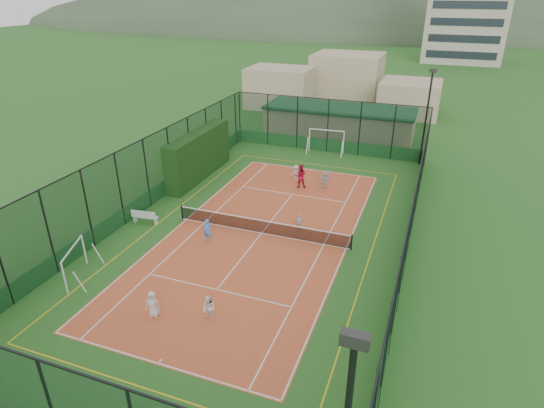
{
  "coord_description": "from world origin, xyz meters",
  "views": [
    {
      "loc": [
        9.45,
        -23.63,
        14.4
      ],
      "look_at": [
        -0.01,
        1.97,
        1.2
      ],
      "focal_mm": 30.0,
      "sensor_mm": 36.0,
      "label": 1
    }
  ],
  "objects_px": {
    "futsal_goal_far": "(326,141)",
    "child_far_right": "(299,222)",
    "child_near_left": "(153,304)",
    "child_far_back": "(325,180)",
    "coach": "(300,176)",
    "child_near_mid": "(208,231)",
    "clubhouse": "(339,122)",
    "white_bench": "(145,216)",
    "floodlight_ne": "(426,118)",
    "futsal_goal_near": "(75,263)",
    "child_near_right": "(209,308)",
    "child_far_left": "(296,173)"
  },
  "relations": [
    {
      "from": "clubhouse",
      "to": "child_near_mid",
      "type": "height_order",
      "value": "clubhouse"
    },
    {
      "from": "child_near_right",
      "to": "child_far_back",
      "type": "bearing_deg",
      "value": 98.43
    },
    {
      "from": "futsal_goal_near",
      "to": "futsal_goal_far",
      "type": "distance_m",
      "value": 25.86
    },
    {
      "from": "white_bench",
      "to": "coach",
      "type": "relative_size",
      "value": 0.93
    },
    {
      "from": "child_near_right",
      "to": "child_far_right",
      "type": "relative_size",
      "value": 1.16
    },
    {
      "from": "child_near_right",
      "to": "child_far_back",
      "type": "relative_size",
      "value": 0.97
    },
    {
      "from": "child_near_mid",
      "to": "child_near_left",
      "type": "bearing_deg",
      "value": -80.25
    },
    {
      "from": "child_near_left",
      "to": "child_near_right",
      "type": "distance_m",
      "value": 2.73
    },
    {
      "from": "clubhouse",
      "to": "child_near_left",
      "type": "xyz_separation_m",
      "value": [
        -1.9,
        -31.32,
        -0.87
      ]
    },
    {
      "from": "futsal_goal_far",
      "to": "child_far_back",
      "type": "height_order",
      "value": "futsal_goal_far"
    },
    {
      "from": "child_near_mid",
      "to": "child_near_right",
      "type": "xyz_separation_m",
      "value": [
        3.49,
        -6.55,
        -0.09
      ]
    },
    {
      "from": "child_near_left",
      "to": "child_far_back",
      "type": "height_order",
      "value": "child_near_left"
    },
    {
      "from": "floodlight_ne",
      "to": "child_near_left",
      "type": "distance_m",
      "value": 28.17
    },
    {
      "from": "floodlight_ne",
      "to": "futsal_goal_far",
      "type": "height_order",
      "value": "floodlight_ne"
    },
    {
      "from": "floodlight_ne",
      "to": "child_near_mid",
      "type": "distance_m",
      "value": 22.12
    },
    {
      "from": "futsal_goal_far",
      "to": "child_far_right",
      "type": "bearing_deg",
      "value": -85.32
    },
    {
      "from": "floodlight_ne",
      "to": "child_far_left",
      "type": "bearing_deg",
      "value": -140.24
    },
    {
      "from": "child_near_right",
      "to": "coach",
      "type": "distance_m",
      "value": 16.56
    },
    {
      "from": "child_near_right",
      "to": "child_far_right",
      "type": "height_order",
      "value": "child_near_right"
    },
    {
      "from": "floodlight_ne",
      "to": "white_bench",
      "type": "xyz_separation_m",
      "value": [
        -16.4,
        -17.95,
        -3.63
      ]
    },
    {
      "from": "child_far_left",
      "to": "white_bench",
      "type": "bearing_deg",
      "value": 21.89
    },
    {
      "from": "child_near_mid",
      "to": "coach",
      "type": "xyz_separation_m",
      "value": [
        2.89,
        10.0,
        0.19
      ]
    },
    {
      "from": "child_far_back",
      "to": "child_far_right",
      "type": "bearing_deg",
      "value": 76.55
    },
    {
      "from": "white_bench",
      "to": "futsal_goal_near",
      "type": "bearing_deg",
      "value": -94.97
    },
    {
      "from": "clubhouse",
      "to": "coach",
      "type": "bearing_deg",
      "value": -89.4
    },
    {
      "from": "child_near_mid",
      "to": "child_near_right",
      "type": "distance_m",
      "value": 7.42
    },
    {
      "from": "child_far_back",
      "to": "child_near_left",
      "type": "bearing_deg",
      "value": 63.15
    },
    {
      "from": "floodlight_ne",
      "to": "child_near_right",
      "type": "distance_m",
      "value": 26.65
    },
    {
      "from": "clubhouse",
      "to": "child_near_right",
      "type": "bearing_deg",
      "value": -88.61
    },
    {
      "from": "child_near_mid",
      "to": "futsal_goal_far",
      "type": "bearing_deg",
      "value": 84.77
    },
    {
      "from": "coach",
      "to": "child_near_mid",
      "type": "bearing_deg",
      "value": 55.79
    },
    {
      "from": "child_near_left",
      "to": "child_near_right",
      "type": "height_order",
      "value": "child_near_left"
    },
    {
      "from": "child_near_left",
      "to": "child_far_right",
      "type": "distance_m",
      "value": 11.26
    },
    {
      "from": "clubhouse",
      "to": "futsal_goal_near",
      "type": "distance_m",
      "value": 30.97
    },
    {
      "from": "futsal_goal_far",
      "to": "coach",
      "type": "bearing_deg",
      "value": -92.18
    },
    {
      "from": "white_bench",
      "to": "coach",
      "type": "bearing_deg",
      "value": 42.92
    },
    {
      "from": "clubhouse",
      "to": "child_near_left",
      "type": "height_order",
      "value": "clubhouse"
    },
    {
      "from": "child_near_left",
      "to": "child_far_back",
      "type": "relative_size",
      "value": 1.01
    },
    {
      "from": "child_far_left",
      "to": "child_far_right",
      "type": "xyz_separation_m",
      "value": [
        2.66,
        -7.8,
        -0.1
      ]
    },
    {
      "from": "child_near_mid",
      "to": "child_far_right",
      "type": "bearing_deg",
      "value": 37.19
    },
    {
      "from": "white_bench",
      "to": "child_near_right",
      "type": "bearing_deg",
      "value": -46.91
    },
    {
      "from": "floodlight_ne",
      "to": "white_bench",
      "type": "bearing_deg",
      "value": -132.42
    },
    {
      "from": "child_near_left",
      "to": "child_far_right",
      "type": "height_order",
      "value": "child_near_left"
    },
    {
      "from": "clubhouse",
      "to": "child_far_right",
      "type": "height_order",
      "value": "clubhouse"
    },
    {
      "from": "futsal_goal_near",
      "to": "child_near_right",
      "type": "height_order",
      "value": "futsal_goal_near"
    },
    {
      "from": "clubhouse",
      "to": "child_far_right",
      "type": "xyz_separation_m",
      "value": [
        2.12,
        -20.8,
        -0.99
      ]
    },
    {
      "from": "futsal_goal_near",
      "to": "child_near_left",
      "type": "xyz_separation_m",
      "value": [
        5.73,
        -1.31,
        -0.21
      ]
    },
    {
      "from": "clubhouse",
      "to": "child_near_mid",
      "type": "distance_m",
      "value": 24.26
    },
    {
      "from": "child_near_mid",
      "to": "coach",
      "type": "distance_m",
      "value": 10.42
    },
    {
      "from": "clubhouse",
      "to": "child_far_left",
      "type": "relative_size",
      "value": 11.22
    }
  ]
}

